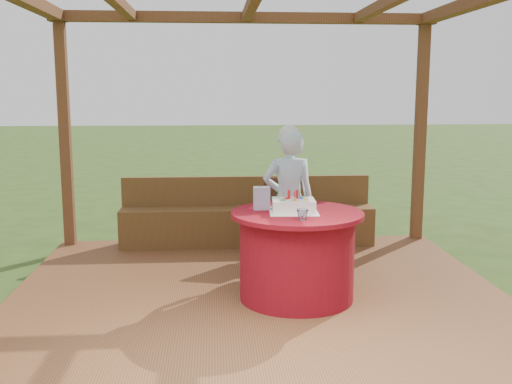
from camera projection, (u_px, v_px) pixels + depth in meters
ground at (258, 303)px, 5.55m from camera, size 60.00×60.00×0.00m
deck at (258, 296)px, 5.54m from camera, size 4.50×4.00×0.12m
pergola at (258, 36)px, 5.15m from camera, size 4.50×4.00×2.72m
bench at (247, 222)px, 7.17m from camera, size 3.00×0.42×0.80m
table at (297, 255)px, 5.25m from camera, size 1.15×1.15×0.78m
chair at (281, 214)px, 6.58m from camera, size 0.51×0.51×0.87m
elderly_woman at (289, 198)px, 6.06m from camera, size 0.54×0.37×1.49m
birthday_cake at (293, 205)px, 5.18m from camera, size 0.44×0.44×0.19m
gift_bag at (262, 198)px, 5.28m from camera, size 0.15×0.10×0.20m
drinking_glass at (303, 215)px, 4.84m from camera, size 0.11×0.11×0.09m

